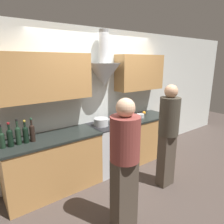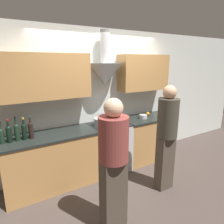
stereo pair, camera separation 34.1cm
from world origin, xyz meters
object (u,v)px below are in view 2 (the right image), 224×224
(stove_range, at_px, (109,146))
(wine_bottle_3, at_px, (24,131))
(wine_bottle_2, at_px, (17,131))
(saucepan, at_px, (143,117))
(wine_bottle_4, at_px, (31,129))
(mixing_bowl, at_px, (116,121))
(person_foreground_right, at_px, (167,134))
(wine_bottle_1, at_px, (9,133))
(person_foreground_left, at_px, (113,161))
(wine_bottle_0, at_px, (1,135))
(orange_fruit, at_px, (148,114))
(stock_pot, at_px, (101,122))

(stove_range, bearing_deg, wine_bottle_3, -179.83)
(wine_bottle_2, bearing_deg, wine_bottle_3, -1.04)
(saucepan, bearing_deg, wine_bottle_4, 179.47)
(mixing_bowl, xyz_separation_m, person_foreground_right, (0.31, -0.97, 0.00))
(person_foreground_right, bearing_deg, wine_bottle_1, 155.53)
(person_foreground_left, bearing_deg, wine_bottle_1, 128.60)
(saucepan, distance_m, person_foreground_right, 1.00)
(wine_bottle_0, bearing_deg, saucepan, -0.49)
(stove_range, xyz_separation_m, person_foreground_right, (0.47, -0.97, 0.48))
(mixing_bowl, bearing_deg, person_foreground_left, -123.44)
(person_foreground_left, bearing_deg, saucepan, 40.13)
(wine_bottle_3, xyz_separation_m, saucepan, (2.22, -0.02, -0.10))
(stove_range, relative_size, wine_bottle_0, 2.82)
(wine_bottle_1, bearing_deg, wine_bottle_0, 175.19)
(stove_range, xyz_separation_m, wine_bottle_3, (-1.44, -0.00, 0.58))
(wine_bottle_3, xyz_separation_m, person_foreground_right, (1.91, -0.97, -0.10))
(wine_bottle_2, xyz_separation_m, person_foreground_right, (2.00, -0.97, -0.11))
(wine_bottle_0, bearing_deg, stove_range, 0.13)
(wine_bottle_0, height_order, wine_bottle_3, wine_bottle_3)
(wine_bottle_2, distance_m, orange_fruit, 2.54)
(mixing_bowl, bearing_deg, orange_fruit, 6.13)
(mixing_bowl, bearing_deg, wine_bottle_2, 179.98)
(wine_bottle_1, height_order, person_foreground_right, person_foreground_right)
(wine_bottle_4, xyz_separation_m, stock_pot, (1.19, 0.02, -0.08))
(wine_bottle_0, bearing_deg, wine_bottle_4, -0.29)
(mixing_bowl, bearing_deg, wine_bottle_3, -179.95)
(person_foreground_right, bearing_deg, stock_pot, 122.29)
(wine_bottle_2, height_order, orange_fruit, wine_bottle_2)
(wine_bottle_3, distance_m, orange_fruit, 2.44)
(wine_bottle_2, bearing_deg, stock_pot, 0.75)
(wine_bottle_3, bearing_deg, wine_bottle_0, 179.93)
(person_foreground_right, bearing_deg, wine_bottle_3, 153.10)
(stock_pot, distance_m, orange_fruit, 1.16)
(wine_bottle_3, bearing_deg, mixing_bowl, 0.05)
(wine_bottle_0, distance_m, mixing_bowl, 1.89)
(saucepan, bearing_deg, orange_fruit, 27.23)
(stove_range, xyz_separation_m, wine_bottle_4, (-1.35, -0.01, 0.59))
(wine_bottle_0, distance_m, person_foreground_right, 2.41)
(wine_bottle_3, height_order, orange_fruit, wine_bottle_3)
(wine_bottle_0, xyz_separation_m, person_foreground_right, (2.20, -0.97, -0.09))
(person_foreground_left, xyz_separation_m, person_foreground_right, (1.13, 0.27, 0.03))
(wine_bottle_1, xyz_separation_m, wine_bottle_2, (0.10, 0.01, 0.01))
(stove_range, relative_size, saucepan, 5.74)
(mixing_bowl, distance_m, person_foreground_right, 1.02)
(stove_range, xyz_separation_m, wine_bottle_2, (-1.54, -0.00, 0.59))
(wine_bottle_4, bearing_deg, orange_fruit, 2.28)
(wine_bottle_3, xyz_separation_m, orange_fruit, (2.44, 0.09, -0.10))
(mixing_bowl, relative_size, person_foreground_right, 0.16)
(saucepan, bearing_deg, wine_bottle_0, 179.51)
(wine_bottle_4, distance_m, person_foreground_left, 1.42)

